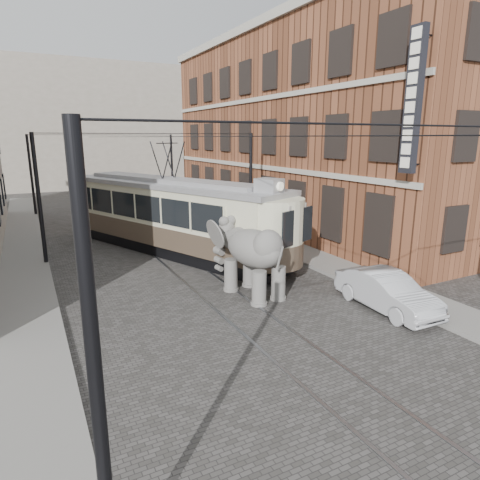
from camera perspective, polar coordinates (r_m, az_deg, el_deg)
ground at (r=16.88m, az=-4.38°, el=-6.20°), size 120.00×120.00×0.00m
tram_rails at (r=16.88m, az=-4.38°, el=-6.17°), size 1.54×80.00×0.02m
sidewalk_right at (r=19.83m, az=11.82°, el=-3.17°), size 2.00×60.00×0.15m
sidewalk_left at (r=15.73m, az=-27.04°, el=-9.01°), size 2.00×60.00×0.15m
brick_building at (r=29.18m, az=8.93°, el=14.12°), size 8.00×26.00×12.00m
distant_block at (r=55.00m, az=-21.51°, el=14.19°), size 28.00×10.00×14.00m
catenary at (r=20.70m, az=-10.47°, el=5.91°), size 11.00×30.20×6.00m
tram at (r=21.44m, az=-9.61°, el=5.59°), size 8.02×14.01×5.54m
elephant at (r=15.47m, az=1.93°, el=-2.64°), size 3.13×4.85×2.78m
parked_car at (r=15.23m, az=19.34°, el=-6.61°), size 1.57×4.04×1.31m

